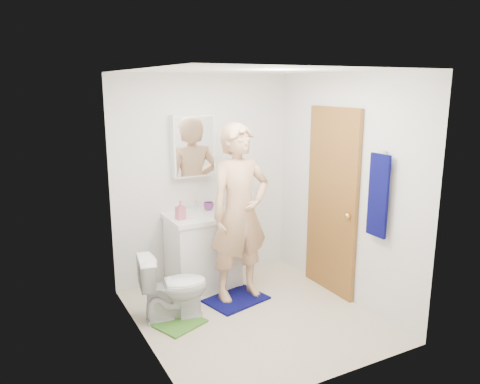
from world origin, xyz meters
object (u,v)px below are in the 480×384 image
Objects in this scene: toilet at (174,287)px; toothbrush_cup at (209,206)px; medicine_cabinet at (193,146)px; soap_dispenser at (180,210)px; man at (240,213)px; vanity_cabinet at (203,252)px; towel at (378,196)px.

toilet is 5.69× the size of toothbrush_cup.
medicine_cabinet reaches higher than toothbrush_cup.
soap_dispenser is (0.30, 0.55, 0.61)m from toilet.
man reaches higher than toothbrush_cup.
vanity_cabinet reaches higher than toilet.
vanity_cabinet is at bearing 128.47° from towel.
toilet is (-0.58, -0.82, -1.26)m from medicine_cabinet.
towel is (1.18, -1.48, 0.85)m from vanity_cabinet.
toothbrush_cup is at bearing 122.53° from towel.
toilet is (-0.58, -0.60, -0.06)m from vanity_cabinet.
medicine_cabinet is at bearing 90.00° from vanity_cabinet.
toilet is at bearing -174.65° from man.
towel is (1.18, -1.71, -0.35)m from medicine_cabinet.
man is at bearing -72.45° from toilet.
medicine_cabinet is (0.00, 0.22, 1.20)m from vanity_cabinet.
toothbrush_cup is (-1.04, 1.62, -0.35)m from towel.
towel is 2.17m from toilet.
toothbrush_cup is 0.64m from man.
vanity_cabinet is 0.62m from soap_dispenser.
toothbrush_cup reaches higher than vanity_cabinet.
vanity_cabinet is 1.18× the size of toilet.
toilet is 1.17m from toothbrush_cup.
medicine_cabinet reaches higher than soap_dispenser.
medicine_cabinet is at bearing 44.99° from soap_dispenser.
soap_dispenser is at bearing -155.43° from toothbrush_cup.
soap_dispenser is 1.71× the size of toothbrush_cup.
man is (0.08, -0.63, 0.07)m from toothbrush_cup.
towel is 6.72× the size of toothbrush_cup.
towel is 1.41m from man.
soap_dispenser is 0.11× the size of man.
soap_dispenser is (-1.46, 1.43, -0.30)m from towel.
man reaches higher than soap_dispenser.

